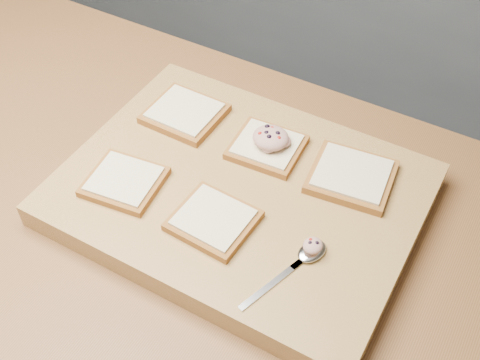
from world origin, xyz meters
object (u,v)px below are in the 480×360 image
at_px(tuna_salad_dollop, 271,138).
at_px(spoon, 306,256).
at_px(cutting_board, 240,194).
at_px(bread_far_center, 267,147).

bearing_deg(tuna_salad_dollop, spoon, -48.92).
bearing_deg(tuna_salad_dollop, cutting_board, -93.13).
distance_m(bread_far_center, tuna_salad_dollop, 0.02).
bearing_deg(bread_far_center, cutting_board, -89.66).
relative_size(cutting_board, tuna_salad_dollop, 9.15).
relative_size(tuna_salad_dollop, spoon, 0.38).
bearing_deg(spoon, cutting_board, 153.63).
height_order(bread_far_center, spoon, bread_far_center).
xyz_separation_m(tuna_salad_dollop, spoon, (0.14, -0.17, -0.03)).
xyz_separation_m(bread_far_center, tuna_salad_dollop, (0.01, 0.00, 0.02)).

